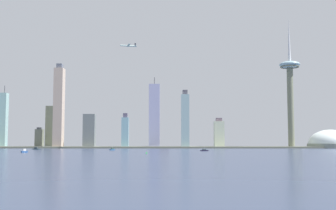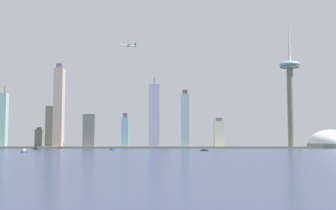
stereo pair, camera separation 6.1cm
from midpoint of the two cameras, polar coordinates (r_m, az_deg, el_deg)
The scene contains 22 objects.
ground_plane at distance 437.12m, azimuth -7.68°, elevation -6.72°, with size 6000.00×6000.00×0.00m, color #2B354F.
waterfront_pier at distance 955.92m, azimuth -3.49°, elevation -5.61°, with size 946.50×72.57×4.00m, color slate.
observation_tower at distance 995.27m, azimuth 15.89°, elevation 2.91°, with size 45.52×45.52×292.00m.
stadium_dome at distance 1025.81m, azimuth 20.74°, elevation -4.85°, with size 100.10×100.10×61.54m.
skyscraper_0 at distance 1067.03m, azimuth 16.58°, elevation -1.24°, with size 20.24×23.69×164.30m.
skyscraper_1 at distance 1072.15m, azimuth -16.23°, elevation -3.92°, with size 22.88×20.55×60.30m.
skyscraper_2 at distance 962.63m, azimuth -10.38°, elevation -3.43°, with size 25.99×21.09×74.81m.
skyscraper_3 at distance 981.74m, azimuth -1.81°, elevation -1.46°, with size 24.60×19.65×161.90m.
skyscraper_5 at distance 1005.19m, azimuth -16.69°, elevation -4.25°, with size 14.62×22.71×46.20m.
skyscraper_6 at distance 1055.98m, azimuth -20.96°, elevation -1.91°, with size 14.94×17.59×143.29m.
skyscraper_7 at distance 1043.85m, azimuth -15.18°, elevation -1.85°, with size 24.18×19.08×137.02m.
skyscraper_8 at distance 945.76m, azimuth -5.70°, elevation -3.59°, with size 15.57×13.92×76.56m.
skyscraper_9 at distance 1026.41m, azimuth -0.48°, elevation -3.85°, with size 22.74×21.44×88.98m.
skyscraper_10 at distance 973.40m, azimuth 6.79°, elevation -3.85°, with size 21.80×23.84×67.41m.
skyscraper_11 at distance 941.72m, azimuth 2.29°, elevation -2.07°, with size 17.59×23.97×127.44m.
skyscraper_12 at distance 970.06m, azimuth -14.26°, elevation -0.29°, with size 19.67×25.00×185.34m.
boat_0 at distance 830.61m, azimuth -17.12°, elevation -5.56°, with size 13.59×7.19×4.11m.
boat_1 at distance 722.64m, azimuth -7.39°, elevation -5.86°, with size 8.50×10.75×7.38m.
boat_2 at distance 594.17m, azimuth -18.51°, elevation -5.84°, with size 8.26×8.12×5.03m.
boat_3 at distance 663.64m, azimuth 4.85°, elevation -6.00°, with size 12.49×7.34×9.75m.
channel_buoy_0 at distance 519.18m, azimuth -2.87°, elevation -6.32°, with size 1.85×1.85×2.44m, color green.
airplane at distance 904.82m, azimuth -5.26°, elevation 7.84°, with size 34.05×30.20×7.99m.
Camera 2 is at (58.14, -433.01, 14.32)m, focal length 45.96 mm.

